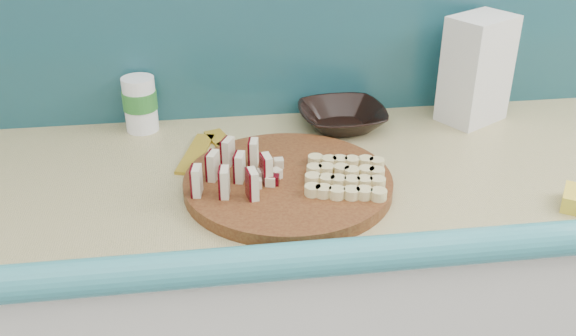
# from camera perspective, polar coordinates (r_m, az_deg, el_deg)

# --- Properties ---
(backsplash) EXTENTS (2.20, 0.02, 0.50)m
(backsplash) POSITION_cam_1_polar(r_m,az_deg,el_deg) (1.45, -1.32, 14.09)
(backsplash) COLOR teal
(backsplash) RESTS_ON kitchen_counter
(cutting_board) EXTENTS (0.47, 0.47, 0.02)m
(cutting_board) POSITION_cam_1_polar(r_m,az_deg,el_deg) (1.20, 0.00, -1.35)
(cutting_board) COLOR #421B0E
(cutting_board) RESTS_ON kitchen_counter
(apple_wedges) EXTENTS (0.15, 0.17, 0.05)m
(apple_wedges) POSITION_cam_1_polar(r_m,az_deg,el_deg) (1.17, -4.82, -0.08)
(apple_wedges) COLOR beige
(apple_wedges) RESTS_ON cutting_board
(apple_chunks) EXTENTS (0.06, 0.06, 0.02)m
(apple_chunks) POSITION_cam_1_polar(r_m,az_deg,el_deg) (1.19, -1.14, -0.39)
(apple_chunks) COLOR beige
(apple_chunks) RESTS_ON cutting_board
(banana_slices) EXTENTS (0.17, 0.17, 0.02)m
(banana_slices) POSITION_cam_1_polar(r_m,az_deg,el_deg) (1.18, 5.16, -0.75)
(banana_slices) COLOR #E1CE89
(banana_slices) RESTS_ON cutting_board
(brown_bowl) EXTENTS (0.20, 0.20, 0.05)m
(brown_bowl) POSITION_cam_1_polar(r_m,az_deg,el_deg) (1.45, 4.82, 4.46)
(brown_bowl) COLOR black
(brown_bowl) RESTS_ON kitchen_counter
(flour_bag) EXTENTS (0.17, 0.16, 0.24)m
(flour_bag) POSITION_cam_1_polar(r_m,az_deg,el_deg) (1.51, 16.42, 8.41)
(flour_bag) COLOR white
(flour_bag) RESTS_ON kitchen_counter
(canister) EXTENTS (0.08, 0.08, 0.12)m
(canister) POSITION_cam_1_polar(r_m,az_deg,el_deg) (1.45, -13.01, 5.65)
(canister) COLOR white
(canister) RESTS_ON kitchen_counter
(banana_peel) EXTENTS (0.24, 0.20, 0.01)m
(banana_peel) POSITION_cam_1_polar(r_m,az_deg,el_deg) (1.34, -5.55, 1.52)
(banana_peel) COLOR gold
(banana_peel) RESTS_ON kitchen_counter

